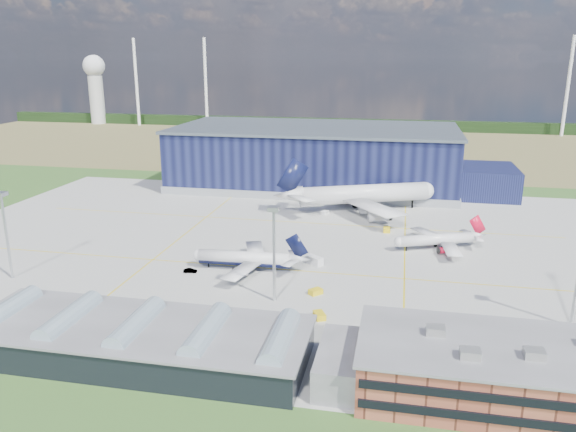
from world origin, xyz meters
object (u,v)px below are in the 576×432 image
object	(u,v)px
gse_tug_a	(319,316)
gse_van_b	(314,260)
gse_tug_c	(387,230)
airliner_red	(437,234)
hangar	(322,160)
gse_cart_a	(325,213)
gse_tug_b	(316,292)
gse_van_c	(286,330)
ops_building	(495,370)
car_a	(399,348)
light_mast_west	(4,221)
light_mast_center	(274,239)
car_b	(190,271)
gse_van_a	(77,304)
airliner_navy	(244,251)
airliner_widebody	(364,184)

from	to	relation	value
gse_tug_a	gse_van_b	bearing A→B (deg)	74.68
gse_tug_a	gse_van_b	world-z (taller)	gse_van_b
gse_tug_c	gse_tug_a	bearing A→B (deg)	-104.01
airliner_red	hangar	bearing A→B (deg)	-82.19
gse_cart_a	gse_tug_c	size ratio (longest dim) A/B	0.84
hangar	gse_tug_b	xyz separation A→B (m)	(16.14, -119.17, -10.93)
airliner_red	gse_van_c	bearing A→B (deg)	39.47
ops_building	gse_van_c	xyz separation A→B (m)	(-38.89, 14.00, -3.59)
airliner_red	gse_tug_a	xyz separation A→B (m)	(-27.20, -52.63, -4.12)
gse_tug_a	gse_cart_a	size ratio (longest dim) A/B	1.18
car_a	light_mast_west	bearing A→B (deg)	69.70
light_mast_center	gse_tug_c	bearing A→B (deg)	68.15
gse_tug_c	car_b	bearing A→B (deg)	-140.37
light_mast_center	car_b	size ratio (longest dim) A/B	6.45
gse_van_c	hangar	bearing A→B (deg)	6.20
hangar	gse_van_a	world-z (taller)	hangar
gse_tug_b	car_a	bearing A→B (deg)	-6.14
gse_tug_b	gse_van_b	distance (m)	20.39
gse_tug_c	gse_tug_b	bearing A→B (deg)	-109.19
car_a	car_b	bearing A→B (deg)	50.77
ops_building	gse_van_a	size ratio (longest dim) A/B	8.81
light_mast_west	gse_van_c	bearing A→B (deg)	-11.87
gse_cart_a	gse_van_c	size ratio (longest dim) A/B	0.58
hangar	airliner_red	size ratio (longest dim) A/B	4.89
gse_van_b	gse_van_c	size ratio (longest dim) A/B	1.02
light_mast_west	gse_tug_b	size ratio (longest dim) A/B	7.27
airliner_red	car_a	distance (m)	64.40
gse_tug_b	gse_van_c	distance (m)	21.83
airliner_navy	gse_van_a	xyz separation A→B (m)	(-30.91, -31.19, -4.14)
gse_van_a	gse_tug_c	xyz separation A→B (m)	(67.33, 73.19, -0.38)
light_mast_center	gse_cart_a	distance (m)	78.71
gse_cart_a	gse_van_b	distance (m)	51.76
light_mast_center	airliner_navy	world-z (taller)	light_mast_center
light_mast_center	gse_van_b	size ratio (longest dim) A/B	4.50
airliner_red	gse_van_c	distance (m)	69.84
gse_van_a	hangar	bearing A→B (deg)	-10.17
hangar	gse_cart_a	size ratio (longest dim) A/B	49.88
gse_van_b	car_b	xyz separation A→B (m)	(-31.41, -12.86, -0.58)
airliner_navy	gse_tug_b	xyz separation A→B (m)	(21.32, -12.36, -4.59)
hangar	light_mast_center	size ratio (longest dim) A/B	6.30
ops_building	car_a	xyz separation A→B (m)	(-15.82, 12.00, -4.21)
airliner_widebody	car_b	distance (m)	83.33
light_mast_west	gse_tug_c	size ratio (longest dim) A/B	6.65
airliner_red	gse_van_c	world-z (taller)	airliner_red
airliner_red	light_mast_center	bearing A→B (deg)	27.00
airliner_navy	light_mast_center	bearing A→B (deg)	121.82
hangar	airliner_red	world-z (taller)	hangar
ops_building	airliner_widebody	distance (m)	119.07
airliner_navy	gse_van_c	bearing A→B (deg)	115.86
gse_tug_c	light_mast_west	bearing A→B (deg)	-151.13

